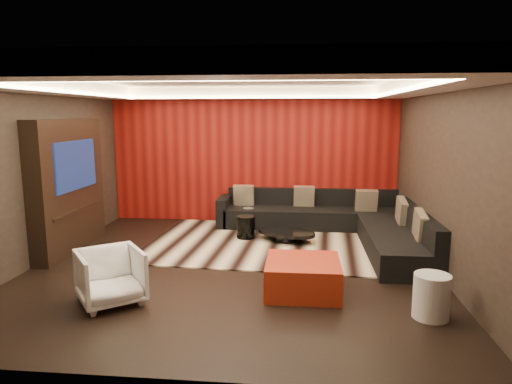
# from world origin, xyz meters

# --- Properties ---
(floor) EXTENTS (6.00, 6.00, 0.02)m
(floor) POSITION_xyz_m (0.00, 0.00, -0.01)
(floor) COLOR black
(floor) RESTS_ON ground
(ceiling) EXTENTS (6.00, 6.00, 0.02)m
(ceiling) POSITION_xyz_m (0.00, 0.00, 2.81)
(ceiling) COLOR silver
(ceiling) RESTS_ON ground
(wall_back) EXTENTS (6.00, 0.02, 2.80)m
(wall_back) POSITION_xyz_m (0.00, 3.01, 1.40)
(wall_back) COLOR black
(wall_back) RESTS_ON ground
(wall_left) EXTENTS (0.02, 6.00, 2.80)m
(wall_left) POSITION_xyz_m (-3.01, 0.00, 1.40)
(wall_left) COLOR black
(wall_left) RESTS_ON ground
(wall_right) EXTENTS (0.02, 6.00, 2.80)m
(wall_right) POSITION_xyz_m (3.01, 0.00, 1.40)
(wall_right) COLOR black
(wall_right) RESTS_ON ground
(red_feature_wall) EXTENTS (5.98, 0.05, 2.78)m
(red_feature_wall) POSITION_xyz_m (0.00, 2.97, 1.40)
(red_feature_wall) COLOR #6B0C0A
(red_feature_wall) RESTS_ON ground
(soffit_back) EXTENTS (6.00, 0.60, 0.22)m
(soffit_back) POSITION_xyz_m (0.00, 2.70, 2.69)
(soffit_back) COLOR silver
(soffit_back) RESTS_ON ground
(soffit_front) EXTENTS (6.00, 0.60, 0.22)m
(soffit_front) POSITION_xyz_m (0.00, -2.70, 2.69)
(soffit_front) COLOR silver
(soffit_front) RESTS_ON ground
(soffit_left) EXTENTS (0.60, 4.80, 0.22)m
(soffit_left) POSITION_xyz_m (-2.70, 0.00, 2.69)
(soffit_left) COLOR silver
(soffit_left) RESTS_ON ground
(soffit_right) EXTENTS (0.60, 4.80, 0.22)m
(soffit_right) POSITION_xyz_m (2.70, 0.00, 2.69)
(soffit_right) COLOR silver
(soffit_right) RESTS_ON ground
(cove_back) EXTENTS (4.80, 0.08, 0.04)m
(cove_back) POSITION_xyz_m (0.00, 2.36, 2.60)
(cove_back) COLOR #FFD899
(cove_back) RESTS_ON ground
(cove_front) EXTENTS (4.80, 0.08, 0.04)m
(cove_front) POSITION_xyz_m (0.00, -2.36, 2.60)
(cove_front) COLOR #FFD899
(cove_front) RESTS_ON ground
(cove_left) EXTENTS (0.08, 4.80, 0.04)m
(cove_left) POSITION_xyz_m (-2.36, 0.00, 2.60)
(cove_left) COLOR #FFD899
(cove_left) RESTS_ON ground
(cove_right) EXTENTS (0.08, 4.80, 0.04)m
(cove_right) POSITION_xyz_m (2.36, 0.00, 2.60)
(cove_right) COLOR #FFD899
(cove_right) RESTS_ON ground
(tv_surround) EXTENTS (0.30, 2.00, 2.20)m
(tv_surround) POSITION_xyz_m (-2.85, 0.60, 1.10)
(tv_surround) COLOR black
(tv_surround) RESTS_ON ground
(tv_screen) EXTENTS (0.04, 1.30, 0.80)m
(tv_screen) POSITION_xyz_m (-2.69, 0.60, 1.45)
(tv_screen) COLOR black
(tv_screen) RESTS_ON ground
(tv_shelf) EXTENTS (0.04, 1.60, 0.04)m
(tv_shelf) POSITION_xyz_m (-2.69, 0.60, 0.70)
(tv_shelf) COLOR black
(tv_shelf) RESTS_ON ground
(rug) EXTENTS (4.17, 3.24, 0.02)m
(rug) POSITION_xyz_m (0.35, 1.29, 0.01)
(rug) COLOR beige
(rug) RESTS_ON floor
(coffee_table) EXTENTS (1.47, 1.47, 0.19)m
(coffee_table) POSITION_xyz_m (0.76, 1.43, 0.11)
(coffee_table) COLOR black
(coffee_table) RESTS_ON rug
(drum_stool) EXTENTS (0.44, 0.44, 0.41)m
(drum_stool) POSITION_xyz_m (0.02, 1.57, 0.22)
(drum_stool) COLOR black
(drum_stool) RESTS_ON rug
(striped_pouf) EXTENTS (0.90, 0.90, 0.39)m
(striped_pouf) POSITION_xyz_m (-0.03, 2.42, 0.22)
(striped_pouf) COLOR #C3B297
(striped_pouf) RESTS_ON rug
(white_side_table) EXTENTS (0.46, 0.46, 0.51)m
(white_side_table) POSITION_xyz_m (2.50, -1.51, 0.25)
(white_side_table) COLOR silver
(white_side_table) RESTS_ON floor
(orange_ottoman) EXTENTS (0.95, 0.95, 0.42)m
(orange_ottoman) POSITION_xyz_m (1.06, -0.89, 0.21)
(orange_ottoman) COLOR maroon
(orange_ottoman) RESTS_ON floor
(armchair) EXTENTS (1.02, 1.02, 0.67)m
(armchair) POSITION_xyz_m (-1.27, -1.48, 0.34)
(armchair) COLOR silver
(armchair) RESTS_ON floor
(sectional_sofa) EXTENTS (3.65, 3.50, 0.75)m
(sectional_sofa) POSITION_xyz_m (1.73, 1.86, 0.26)
(sectional_sofa) COLOR black
(sectional_sofa) RESTS_ON floor
(throw_pillows) EXTENTS (3.24, 2.69, 0.50)m
(throw_pillows) POSITION_xyz_m (1.76, 1.88, 0.62)
(throw_pillows) COLOR #C6B391
(throw_pillows) RESTS_ON sectional_sofa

